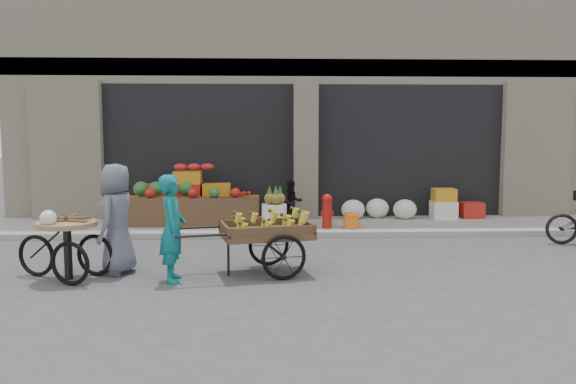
{
  "coord_description": "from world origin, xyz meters",
  "views": [
    {
      "loc": [
        -0.92,
        -7.97,
        2.09
      ],
      "look_at": [
        -0.55,
        1.41,
        1.1
      ],
      "focal_mm": 35.0,
      "sensor_mm": 36.0,
      "label": 1
    }
  ],
  "objects_px": {
    "fire_hydrant": "(327,210)",
    "vendor_woman": "(172,228)",
    "orange_bucket": "(351,221)",
    "tricycle_cart": "(67,240)",
    "vendor_grey": "(117,219)",
    "pineapple_bin": "(274,216)",
    "banana_cart": "(263,229)",
    "seated_person": "(292,202)"
  },
  "relations": [
    {
      "from": "seated_person",
      "to": "vendor_grey",
      "type": "height_order",
      "value": "vendor_grey"
    },
    {
      "from": "pineapple_bin",
      "to": "fire_hydrant",
      "type": "bearing_deg",
      "value": -2.6
    },
    {
      "from": "fire_hydrant",
      "to": "orange_bucket",
      "type": "xyz_separation_m",
      "value": [
        0.5,
        -0.05,
        -0.23
      ]
    },
    {
      "from": "orange_bucket",
      "to": "vendor_grey",
      "type": "xyz_separation_m",
      "value": [
        -3.99,
        -3.14,
        0.55
      ]
    },
    {
      "from": "orange_bucket",
      "to": "vendor_grey",
      "type": "height_order",
      "value": "vendor_grey"
    },
    {
      "from": "seated_person",
      "to": "vendor_grey",
      "type": "relative_size",
      "value": 0.57
    },
    {
      "from": "fire_hydrant",
      "to": "seated_person",
      "type": "relative_size",
      "value": 0.76
    },
    {
      "from": "fire_hydrant",
      "to": "tricycle_cart",
      "type": "relative_size",
      "value": 0.49
    },
    {
      "from": "pineapple_bin",
      "to": "vendor_grey",
      "type": "height_order",
      "value": "vendor_grey"
    },
    {
      "from": "vendor_grey",
      "to": "tricycle_cart",
      "type": "bearing_deg",
      "value": -50.61
    },
    {
      "from": "orange_bucket",
      "to": "banana_cart",
      "type": "distance_m",
      "value": 3.74
    },
    {
      "from": "tricycle_cart",
      "to": "banana_cart",
      "type": "bearing_deg",
      "value": 23.92
    },
    {
      "from": "seated_person",
      "to": "tricycle_cart",
      "type": "relative_size",
      "value": 0.64
    },
    {
      "from": "orange_bucket",
      "to": "seated_person",
      "type": "xyz_separation_m",
      "value": [
        -1.2,
        0.7,
        0.31
      ]
    },
    {
      "from": "banana_cart",
      "to": "tricycle_cart",
      "type": "xyz_separation_m",
      "value": [
        -2.8,
        -0.23,
        -0.11
      ]
    },
    {
      "from": "banana_cart",
      "to": "tricycle_cart",
      "type": "height_order",
      "value": "tricycle_cart"
    },
    {
      "from": "fire_hydrant",
      "to": "banana_cart",
      "type": "distance_m",
      "value": 3.55
    },
    {
      "from": "orange_bucket",
      "to": "vendor_grey",
      "type": "bearing_deg",
      "value": -141.75
    },
    {
      "from": "pineapple_bin",
      "to": "orange_bucket",
      "type": "distance_m",
      "value": 1.61
    },
    {
      "from": "pineapple_bin",
      "to": "vendor_woman",
      "type": "distance_m",
      "value": 4.04
    },
    {
      "from": "fire_hydrant",
      "to": "vendor_woman",
      "type": "height_order",
      "value": "vendor_woman"
    },
    {
      "from": "seated_person",
      "to": "tricycle_cart",
      "type": "xyz_separation_m",
      "value": [
        -3.41,
        -4.18,
        -0.02
      ]
    },
    {
      "from": "tricycle_cart",
      "to": "vendor_woman",
      "type": "bearing_deg",
      "value": 13.15
    },
    {
      "from": "tricycle_cart",
      "to": "orange_bucket",
      "type": "bearing_deg",
      "value": 56.15
    },
    {
      "from": "seated_person",
      "to": "tricycle_cart",
      "type": "height_order",
      "value": "seated_person"
    },
    {
      "from": "fire_hydrant",
      "to": "orange_bucket",
      "type": "height_order",
      "value": "fire_hydrant"
    },
    {
      "from": "seated_person",
      "to": "vendor_grey",
      "type": "bearing_deg",
      "value": -135.94
    },
    {
      "from": "fire_hydrant",
      "to": "vendor_woman",
      "type": "xyz_separation_m",
      "value": [
        -2.59,
        -3.69,
        0.25
      ]
    },
    {
      "from": "pineapple_bin",
      "to": "banana_cart",
      "type": "xyz_separation_m",
      "value": [
        -0.21,
        -3.34,
        0.31
      ]
    },
    {
      "from": "orange_bucket",
      "to": "tricycle_cart",
      "type": "relative_size",
      "value": 0.22
    },
    {
      "from": "fire_hydrant",
      "to": "orange_bucket",
      "type": "bearing_deg",
      "value": -5.71
    },
    {
      "from": "orange_bucket",
      "to": "vendor_woman",
      "type": "relative_size",
      "value": 0.21
    },
    {
      "from": "orange_bucket",
      "to": "pineapple_bin",
      "type": "bearing_deg",
      "value": 176.42
    },
    {
      "from": "pineapple_bin",
      "to": "fire_hydrant",
      "type": "relative_size",
      "value": 0.73
    },
    {
      "from": "orange_bucket",
      "to": "tricycle_cart",
      "type": "height_order",
      "value": "tricycle_cart"
    },
    {
      "from": "pineapple_bin",
      "to": "fire_hydrant",
      "type": "height_order",
      "value": "fire_hydrant"
    },
    {
      "from": "pineapple_bin",
      "to": "seated_person",
      "type": "height_order",
      "value": "seated_person"
    },
    {
      "from": "fire_hydrant",
      "to": "vendor_grey",
      "type": "relative_size",
      "value": 0.43
    },
    {
      "from": "fire_hydrant",
      "to": "orange_bucket",
      "type": "distance_m",
      "value": 0.55
    },
    {
      "from": "pineapple_bin",
      "to": "vendor_woman",
      "type": "xyz_separation_m",
      "value": [
        -1.49,
        -3.74,
        0.39
      ]
    },
    {
      "from": "vendor_woman",
      "to": "tricycle_cart",
      "type": "height_order",
      "value": "vendor_woman"
    },
    {
      "from": "vendor_woman",
      "to": "vendor_grey",
      "type": "distance_m",
      "value": 1.03
    }
  ]
}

